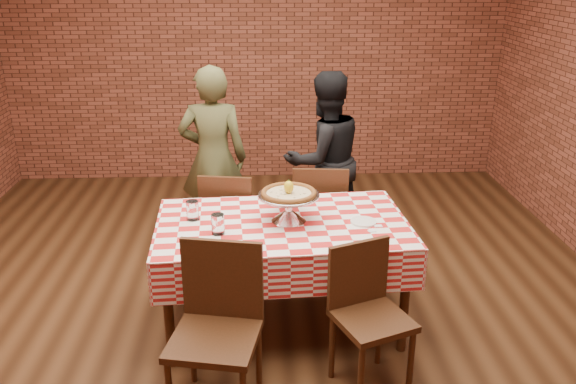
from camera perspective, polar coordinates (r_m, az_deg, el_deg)
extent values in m
plane|color=black|center=(4.35, -2.90, -11.56)|extent=(6.00, 6.00, 0.00)
plane|color=brown|center=(6.73, -3.15, 13.35)|extent=(5.50, 0.00, 5.50)
cube|color=#3D1F10|center=(4.07, -0.53, -7.83)|extent=(1.68, 1.07, 0.75)
cylinder|color=beige|center=(3.85, 0.07, -0.17)|extent=(0.42, 0.42, 0.03)
ellipsoid|color=yellow|center=(3.84, 0.07, 0.49)|extent=(0.07, 0.07, 0.08)
cylinder|color=white|center=(3.74, -6.72, -3.08)|extent=(0.09, 0.09, 0.13)
cylinder|color=white|center=(3.96, -9.13, -1.75)|extent=(0.09, 0.09, 0.13)
cylinder|color=white|center=(3.92, 7.23, -2.84)|extent=(0.18, 0.18, 0.01)
cube|color=white|center=(3.81, 8.04, -3.70)|extent=(0.05, 0.04, 0.00)
cube|color=white|center=(3.88, 8.63, -3.24)|extent=(0.05, 0.04, 0.00)
cube|color=silver|center=(4.14, -0.31, -0.41)|extent=(0.12, 0.11, 0.14)
imported|color=#494A29|center=(5.11, -7.16, 3.21)|extent=(0.59, 0.39, 1.59)
imported|color=black|center=(5.14, 3.50, 3.09)|extent=(0.90, 0.82, 1.53)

